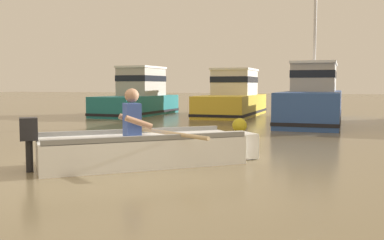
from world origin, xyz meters
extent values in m
plane|color=#7A6B4C|center=(0.00, 0.00, 0.00)|extent=(120.00, 120.00, 0.00)
cube|color=white|center=(-0.04, 0.81, 0.22)|extent=(2.99, 2.95, 0.44)
cube|color=white|center=(1.20, 2.02, 0.22)|extent=(0.71, 0.71, 0.42)
cube|color=gray|center=(-0.39, 1.18, 0.47)|extent=(2.23, 2.18, 0.08)
cube|color=gray|center=(0.32, 0.45, 0.47)|extent=(2.23, 2.18, 0.08)
cube|color=white|center=(-0.11, 0.74, 0.40)|extent=(0.91, 0.92, 0.06)
cylinder|color=black|center=(-1.22, -0.34, 0.27)|extent=(0.14, 0.14, 0.54)
cube|color=black|center=(-1.22, -0.34, 0.62)|extent=(0.37, 0.37, 0.32)
cube|color=#334C99|center=(-0.14, 0.71, 0.70)|extent=(0.39, 0.40, 0.52)
sphere|color=#9E7051|center=(-0.14, 0.71, 1.08)|extent=(0.22, 0.22, 0.22)
cylinder|color=#9E7051|center=(-0.26, 0.90, 0.68)|extent=(0.37, 0.36, 0.23)
cylinder|color=#9E7051|center=(0.05, 0.58, 0.68)|extent=(0.37, 0.36, 0.23)
cylinder|color=tan|center=(0.32, 0.95, 0.50)|extent=(1.80, 0.98, 0.06)
cube|color=#1E727A|center=(-5.80, 10.69, 0.40)|extent=(1.83, 4.78, 0.80)
cube|color=black|center=(-5.80, 10.69, 0.14)|extent=(1.87, 4.82, 0.10)
cube|color=#B2ADA3|center=(-5.81, 11.12, 1.37)|extent=(1.39, 2.02, 1.14)
cube|color=black|center=(-5.81, 11.12, 1.52)|extent=(1.42, 2.05, 0.24)
cube|color=white|center=(-5.81, 11.12, 1.99)|extent=(1.46, 2.12, 0.08)
cube|color=gold|center=(-2.04, 11.90, 0.42)|extent=(2.26, 5.22, 0.84)
cube|color=black|center=(-2.04, 11.90, 0.15)|extent=(2.30, 5.26, 0.10)
cube|color=silver|center=(-2.07, 12.35, 1.34)|extent=(1.64, 2.24, 1.01)
cube|color=black|center=(-2.07, 12.35, 1.47)|extent=(1.68, 2.27, 0.24)
cube|color=white|center=(-2.07, 12.35, 1.88)|extent=(1.73, 2.35, 0.08)
cube|color=#2D519E|center=(1.41, 10.00, 0.52)|extent=(2.18, 6.86, 1.03)
cube|color=black|center=(1.41, 10.00, 0.18)|extent=(2.22, 6.90, 0.10)
cube|color=#B2ADA3|center=(1.37, 10.60, 1.49)|extent=(1.55, 2.92, 0.91)
cube|color=black|center=(1.37, 10.60, 1.60)|extent=(1.58, 2.95, 0.24)
cube|color=white|center=(1.37, 10.60, 1.98)|extent=(1.62, 3.06, 0.08)
cylinder|color=silver|center=(1.39, 10.16, 2.66)|extent=(0.10, 0.10, 3.26)
sphere|color=yellow|center=(0.09, 5.79, 0.19)|extent=(0.38, 0.38, 0.38)
camera|label=1|loc=(3.30, -5.12, 1.24)|focal=40.76mm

